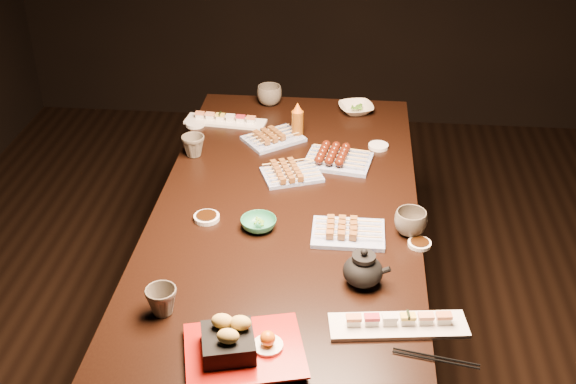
# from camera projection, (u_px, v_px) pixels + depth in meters

# --- Properties ---
(dining_table) EXTENTS (1.21, 1.93, 0.75)m
(dining_table) POSITION_uv_depth(u_px,v_px,m) (287.00, 289.00, 2.68)
(dining_table) COLOR black
(dining_table) RESTS_ON ground
(sushi_platter_near) EXTENTS (0.38, 0.15, 0.05)m
(sushi_platter_near) POSITION_uv_depth(u_px,v_px,m) (399.00, 321.00, 1.94)
(sushi_platter_near) COLOR white
(sushi_platter_near) RESTS_ON dining_table
(sushi_platter_far) EXTENTS (0.35, 0.13, 0.04)m
(sushi_platter_far) POSITION_uv_depth(u_px,v_px,m) (225.00, 118.00, 3.02)
(sushi_platter_far) COLOR white
(sushi_platter_far) RESTS_ON dining_table
(yakitori_plate_center) EXTENTS (0.25, 0.22, 0.05)m
(yakitori_plate_center) POSITION_uv_depth(u_px,v_px,m) (292.00, 170.00, 2.64)
(yakitori_plate_center) COLOR #828EB6
(yakitori_plate_center) RESTS_ON dining_table
(yakitori_plate_right) EXTENTS (0.23, 0.17, 0.06)m
(yakitori_plate_right) POSITION_uv_depth(u_px,v_px,m) (348.00, 228.00, 2.31)
(yakitori_plate_right) COLOR #828EB6
(yakitori_plate_right) RESTS_ON dining_table
(yakitori_plate_left) EXTENTS (0.27, 0.26, 0.06)m
(yakitori_plate_left) POSITION_uv_depth(u_px,v_px,m) (273.00, 134.00, 2.88)
(yakitori_plate_left) COLOR #828EB6
(yakitori_plate_left) RESTS_ON dining_table
(tsukune_plate) EXTENTS (0.27, 0.22, 0.06)m
(tsukune_plate) POSITION_uv_depth(u_px,v_px,m) (338.00, 156.00, 2.72)
(tsukune_plate) COLOR #828EB6
(tsukune_plate) RESTS_ON dining_table
(edamame_bowl_green) EXTENTS (0.16, 0.16, 0.04)m
(edamame_bowl_green) POSITION_uv_depth(u_px,v_px,m) (259.00, 224.00, 2.35)
(edamame_bowl_green) COLOR #277953
(edamame_bowl_green) RESTS_ON dining_table
(edamame_bowl_cream) EXTENTS (0.18, 0.18, 0.04)m
(edamame_bowl_cream) POSITION_uv_depth(u_px,v_px,m) (356.00, 108.00, 3.11)
(edamame_bowl_cream) COLOR #EFE1C4
(edamame_bowl_cream) RESTS_ON dining_table
(tempura_tray) EXTENTS (0.35, 0.31, 0.11)m
(tempura_tray) POSITION_uv_depth(u_px,v_px,m) (244.00, 340.00, 1.83)
(tempura_tray) COLOR black
(tempura_tray) RESTS_ON dining_table
(teacup_near_left) EXTENTS (0.10, 0.10, 0.08)m
(teacup_near_left) POSITION_uv_depth(u_px,v_px,m) (162.00, 301.00, 1.99)
(teacup_near_left) COLOR #4D453B
(teacup_near_left) RESTS_ON dining_table
(teacup_mid_right) EXTENTS (0.15, 0.15, 0.08)m
(teacup_mid_right) POSITION_uv_depth(u_px,v_px,m) (411.00, 223.00, 2.31)
(teacup_mid_right) COLOR #4D453B
(teacup_mid_right) RESTS_ON dining_table
(teacup_far_left) EXTENTS (0.10, 0.10, 0.08)m
(teacup_far_left) POSITION_uv_depth(u_px,v_px,m) (193.00, 146.00, 2.76)
(teacup_far_left) COLOR #4D453B
(teacup_far_left) RESTS_ON dining_table
(teacup_far_right) EXTENTS (0.13, 0.13, 0.09)m
(teacup_far_right) POSITION_uv_depth(u_px,v_px,m) (269.00, 95.00, 3.17)
(teacup_far_right) COLOR #4D453B
(teacup_far_right) RESTS_ON dining_table
(teapot) EXTENTS (0.15, 0.15, 0.12)m
(teapot) POSITION_uv_depth(u_px,v_px,m) (363.00, 267.00, 2.09)
(teapot) COLOR black
(teapot) RESTS_ON dining_table
(condiment_bottle) EXTENTS (0.07, 0.07, 0.15)m
(condiment_bottle) POSITION_uv_depth(u_px,v_px,m) (297.00, 120.00, 2.88)
(condiment_bottle) COLOR brown
(condiment_bottle) RESTS_ON dining_table
(sauce_dish_west) EXTENTS (0.12, 0.12, 0.02)m
(sauce_dish_west) POSITION_uv_depth(u_px,v_px,m) (207.00, 218.00, 2.40)
(sauce_dish_west) COLOR white
(sauce_dish_west) RESTS_ON dining_table
(sauce_dish_east) EXTENTS (0.09, 0.09, 0.01)m
(sauce_dish_east) POSITION_uv_depth(u_px,v_px,m) (378.00, 146.00, 2.84)
(sauce_dish_east) COLOR white
(sauce_dish_east) RESTS_ON dining_table
(sauce_dish_se) EXTENTS (0.10, 0.10, 0.01)m
(sauce_dish_se) POSITION_uv_depth(u_px,v_px,m) (420.00, 244.00, 2.28)
(sauce_dish_se) COLOR white
(sauce_dish_se) RESTS_ON dining_table
(sauce_dish_nw) EXTENTS (0.09, 0.09, 0.01)m
(sauce_dish_nw) POSITION_uv_depth(u_px,v_px,m) (195.00, 124.00, 3.01)
(sauce_dish_nw) COLOR white
(sauce_dish_nw) RESTS_ON dining_table
(chopsticks_near) EXTENTS (0.14, 0.21, 0.01)m
(chopsticks_near) POSITION_uv_depth(u_px,v_px,m) (261.00, 368.00, 1.82)
(chopsticks_near) COLOR black
(chopsticks_near) RESTS_ON dining_table
(chopsticks_se) EXTENTS (0.22, 0.06, 0.01)m
(chopsticks_se) POSITION_uv_depth(u_px,v_px,m) (436.00, 359.00, 1.85)
(chopsticks_se) COLOR black
(chopsticks_se) RESTS_ON dining_table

